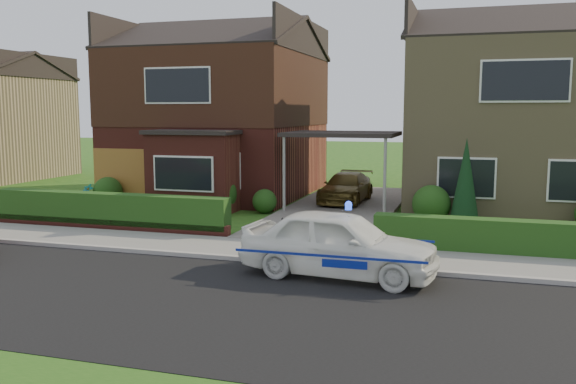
% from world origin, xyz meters
% --- Properties ---
extents(ground, '(120.00, 120.00, 0.00)m').
position_xyz_m(ground, '(0.00, 0.00, 0.00)').
color(ground, '#215015').
rests_on(ground, ground).
extents(road, '(60.00, 6.00, 0.02)m').
position_xyz_m(road, '(0.00, 0.00, 0.00)').
color(road, black).
rests_on(road, ground).
extents(kerb, '(60.00, 0.16, 0.12)m').
position_xyz_m(kerb, '(0.00, 3.05, 0.06)').
color(kerb, '#9E9993').
rests_on(kerb, ground).
extents(sidewalk, '(60.00, 2.00, 0.10)m').
position_xyz_m(sidewalk, '(0.00, 4.10, 0.05)').
color(sidewalk, slate).
rests_on(sidewalk, ground).
extents(driveway, '(3.80, 12.00, 0.12)m').
position_xyz_m(driveway, '(0.00, 11.00, 0.06)').
color(driveway, '#666059').
rests_on(driveway, ground).
extents(house_left, '(7.50, 9.53, 7.25)m').
position_xyz_m(house_left, '(-5.78, 13.90, 3.81)').
color(house_left, maroon).
rests_on(house_left, ground).
extents(house_right, '(7.50, 8.06, 7.25)m').
position_xyz_m(house_right, '(5.80, 13.99, 3.66)').
color(house_right, '#97845D').
rests_on(house_right, ground).
extents(carport_link, '(3.80, 3.00, 2.77)m').
position_xyz_m(carport_link, '(0.00, 10.95, 2.66)').
color(carport_link, black).
rests_on(carport_link, ground).
extents(garage_door, '(2.20, 0.10, 2.10)m').
position_xyz_m(garage_door, '(-8.25, 9.96, 1.05)').
color(garage_door, brown).
rests_on(garage_door, ground).
extents(dwarf_wall, '(7.70, 0.25, 0.36)m').
position_xyz_m(dwarf_wall, '(-5.80, 5.30, 0.18)').
color(dwarf_wall, maroon).
rests_on(dwarf_wall, ground).
extents(hedge_left, '(7.50, 0.55, 0.90)m').
position_xyz_m(hedge_left, '(-5.80, 5.45, 0.00)').
color(hedge_left, '#193611').
rests_on(hedge_left, ground).
extents(hedge_right, '(7.50, 0.55, 0.80)m').
position_xyz_m(hedge_right, '(5.80, 5.35, 0.00)').
color(hedge_right, '#193611').
rests_on(hedge_right, ground).
extents(shrub_left_far, '(1.08, 1.08, 1.08)m').
position_xyz_m(shrub_left_far, '(-8.50, 9.50, 0.54)').
color(shrub_left_far, '#193611').
rests_on(shrub_left_far, ground).
extents(shrub_left_mid, '(1.32, 1.32, 1.32)m').
position_xyz_m(shrub_left_mid, '(-4.00, 9.30, 0.66)').
color(shrub_left_mid, '#193611').
rests_on(shrub_left_mid, ground).
extents(shrub_left_near, '(0.84, 0.84, 0.84)m').
position_xyz_m(shrub_left_near, '(-2.40, 9.60, 0.42)').
color(shrub_left_near, '#193611').
rests_on(shrub_left_near, ground).
extents(shrub_right_near, '(1.20, 1.20, 1.20)m').
position_xyz_m(shrub_right_near, '(3.20, 9.40, 0.60)').
color(shrub_right_near, '#193611').
rests_on(shrub_right_near, ground).
extents(conifer_a, '(0.90, 0.90, 2.60)m').
position_xyz_m(conifer_a, '(4.20, 9.20, 1.30)').
color(conifer_a, black).
rests_on(conifer_a, ground).
extents(police_car, '(3.83, 4.32, 1.58)m').
position_xyz_m(police_car, '(1.74, 2.40, 0.71)').
color(police_car, white).
rests_on(police_car, ground).
extents(driveway_car, '(1.67, 3.75, 1.07)m').
position_xyz_m(driveway_car, '(-0.10, 12.31, 0.66)').
color(driveway_car, brown).
rests_on(driveway_car, driveway).
extents(potted_plant_a, '(0.49, 0.38, 0.84)m').
position_xyz_m(potted_plant_a, '(-9.00, 9.00, 0.42)').
color(potted_plant_a, gray).
rests_on(potted_plant_a, ground).
extents(potted_plant_b, '(0.48, 0.46, 0.68)m').
position_xyz_m(potted_plant_b, '(-5.86, 7.82, 0.34)').
color(potted_plant_b, gray).
rests_on(potted_plant_b, ground).
extents(potted_plant_c, '(0.44, 0.44, 0.75)m').
position_xyz_m(potted_plant_c, '(-4.15, 6.00, 0.37)').
color(potted_plant_c, gray).
rests_on(potted_plant_c, ground).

